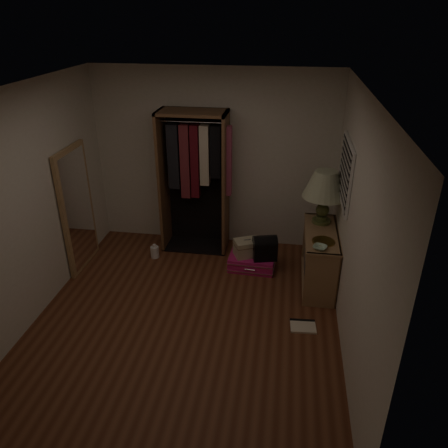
{
  "coord_description": "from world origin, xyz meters",
  "views": [
    {
      "loc": [
        1.04,
        -3.98,
        3.29
      ],
      "look_at": [
        0.3,
        0.95,
        0.8
      ],
      "focal_mm": 35.0,
      "sensor_mm": 36.0,
      "label": 1
    }
  ],
  "objects": [
    {
      "name": "ground",
      "position": [
        0.0,
        0.0,
        0.0
      ],
      "size": [
        4.0,
        4.0,
        0.0
      ],
      "primitive_type": "plane",
      "color": "#592C19",
      "rests_on": "ground"
    },
    {
      "name": "black_bag",
      "position": [
        0.82,
        1.19,
        0.37
      ],
      "size": [
        0.36,
        0.28,
        0.35
      ],
      "rotation": [
        0.0,
        0.0,
        0.26
      ],
      "color": "black",
      "rests_on": "pink_suitcase"
    },
    {
      "name": "floor_book",
      "position": [
        1.35,
        0.07,
        0.01
      ],
      "size": [
        0.3,
        0.25,
        0.03
      ],
      "rotation": [
        0.0,
        0.0,
        0.07
      ],
      "color": "beige",
      "rests_on": "ground"
    },
    {
      "name": "brass_tray",
      "position": [
        1.54,
        0.75,
        0.76
      ],
      "size": [
        0.32,
        0.32,
        0.02
      ],
      "rotation": [
        0.0,
        0.0,
        -0.19
      ],
      "color": "#A4843F",
      "rests_on": "console_bookshelf"
    },
    {
      "name": "floor_mirror",
      "position": [
        -1.7,
        1.0,
        0.85
      ],
      "size": [
        0.06,
        0.8,
        1.7
      ],
      "color": "#A88051",
      "rests_on": "ground"
    },
    {
      "name": "train_case",
      "position": [
        0.58,
        1.24,
        0.31
      ],
      "size": [
        0.42,
        0.36,
        0.25
      ],
      "rotation": [
        0.0,
        0.0,
        0.44
      ],
      "color": "#BFB492",
      "rests_on": "pink_suitcase"
    },
    {
      "name": "ceramic_bowl",
      "position": [
        1.49,
        0.57,
        0.77
      ],
      "size": [
        0.21,
        0.21,
        0.04
      ],
      "primitive_type": "imported",
      "rotation": [
        0.0,
        0.0,
        -0.39
      ],
      "color": "#A3C4AB",
      "rests_on": "console_bookshelf"
    },
    {
      "name": "open_wardrobe",
      "position": [
        -0.23,
        1.77,
        1.21
      ],
      "size": [
        1.01,
        0.5,
        2.05
      ],
      "color": "brown",
      "rests_on": "ground"
    },
    {
      "name": "table_lamp",
      "position": [
        1.54,
        1.29,
        1.27
      ],
      "size": [
        0.67,
        0.67,
        0.71
      ],
      "rotation": [
        0.0,
        0.0,
        0.2
      ],
      "color": "#465127",
      "rests_on": "console_bookshelf"
    },
    {
      "name": "room_walls",
      "position": [
        0.08,
        0.04,
        1.5
      ],
      "size": [
        3.52,
        4.02,
        2.6
      ],
      "color": "beige",
      "rests_on": "ground"
    },
    {
      "name": "pink_suitcase",
      "position": [
        0.65,
        1.25,
        0.1
      ],
      "size": [
        0.66,
        0.49,
        0.19
      ],
      "rotation": [
        0.0,
        0.0,
        -0.05
      ],
      "color": "#C61867",
      "rests_on": "ground"
    },
    {
      "name": "white_jug",
      "position": [
        -0.78,
        1.31,
        0.09
      ],
      "size": [
        0.13,
        0.13,
        0.21
      ],
      "rotation": [
        0.0,
        0.0,
        0.06
      ],
      "color": "white",
      "rests_on": "ground"
    },
    {
      "name": "console_bookshelf",
      "position": [
        1.54,
        1.04,
        0.39
      ],
      "size": [
        0.42,
        1.12,
        0.75
      ],
      "color": "#946B47",
      "rests_on": "ground"
    }
  ]
}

